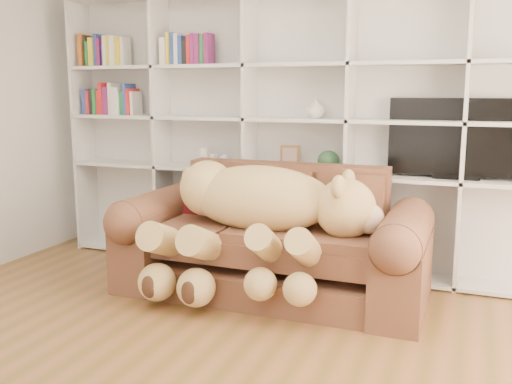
% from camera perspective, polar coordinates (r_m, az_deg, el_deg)
% --- Properties ---
extents(wall_back, '(5.00, 0.02, 2.70)m').
position_cam_1_polar(wall_back, '(5.03, 4.96, 7.90)').
color(wall_back, silver).
rests_on(wall_back, floor).
extents(bookshelf, '(4.43, 0.35, 2.40)m').
position_cam_1_polar(bookshelf, '(4.97, 1.82, 7.39)').
color(bookshelf, silver).
rests_on(bookshelf, floor).
extents(sofa, '(2.30, 0.99, 0.97)m').
position_cam_1_polar(sofa, '(4.38, 1.63, -5.47)').
color(sofa, brown).
rests_on(sofa, floor).
extents(teddy_bear, '(1.65, 0.92, 0.96)m').
position_cam_1_polar(teddy_bear, '(4.15, 0.03, -2.09)').
color(teddy_bear, '#E1B270').
rests_on(teddy_bear, sofa).
extents(throw_pillow, '(0.41, 0.24, 0.41)m').
position_cam_1_polar(throw_pillow, '(4.69, -4.75, -0.43)').
color(throw_pillow, '#510F0D').
rests_on(throw_pillow, sofa).
extents(tv, '(1.05, 0.18, 0.62)m').
position_cam_1_polar(tv, '(4.69, 19.58, 5.00)').
color(tv, black).
rests_on(tv, bookshelf).
extents(picture_frame, '(0.17, 0.07, 0.21)m').
position_cam_1_polar(picture_frame, '(4.89, 3.42, 3.49)').
color(picture_frame, brown).
rests_on(picture_frame, bookshelf).
extents(green_vase, '(0.19, 0.19, 0.19)m').
position_cam_1_polar(green_vase, '(4.80, 7.26, 3.06)').
color(green_vase, '#2C5532').
rests_on(green_vase, bookshelf).
extents(figurine_tall, '(0.09, 0.09, 0.17)m').
position_cam_1_polar(figurine_tall, '(5.20, -5.21, 3.53)').
color(figurine_tall, silver).
rests_on(figurine_tall, bookshelf).
extents(figurine_short, '(0.08, 0.08, 0.12)m').
position_cam_1_polar(figurine_short, '(5.17, -4.29, 3.21)').
color(figurine_short, silver).
rests_on(figurine_short, bookshelf).
extents(snow_globe, '(0.11, 0.11, 0.11)m').
position_cam_1_polar(snow_globe, '(5.12, -3.12, 3.19)').
color(snow_globe, silver).
rests_on(snow_globe, bookshelf).
extents(shelf_vase, '(0.20, 0.20, 0.16)m').
position_cam_1_polar(shelf_vase, '(4.80, 5.99, 8.33)').
color(shelf_vase, white).
rests_on(shelf_vase, bookshelf).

